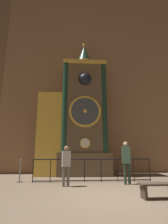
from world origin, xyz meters
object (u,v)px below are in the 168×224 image
(clock_tower, at_px, (77,118))
(visitor_bench, at_px, (158,188))
(stanchion_post, at_px, (20,175))
(visitor_far, at_px, (126,158))
(visitor_near, at_px, (66,162))

(clock_tower, height_order, visitor_bench, clock_tower)
(stanchion_post, distance_m, visitor_bench, 5.97)
(visitor_far, relative_size, visitor_bench, 1.60)
(stanchion_post, relative_size, visitor_bench, 0.90)
(visitor_near, relative_size, visitor_bench, 1.42)
(stanchion_post, height_order, visitor_bench, stanchion_post)
(clock_tower, bearing_deg, visitor_far, -55.94)
(clock_tower, xyz_separation_m, visitor_far, (2.08, -3.08, -2.35))
(visitor_far, xyz_separation_m, visitor_bench, (0.18, -2.33, -0.78))
(visitor_bench, bearing_deg, visitor_near, 143.37)
(visitor_far, height_order, stanchion_post, visitor_far)
(visitor_near, xyz_separation_m, stanchion_post, (-2.15, 1.22, -0.64))
(visitor_near, height_order, visitor_far, visitor_far)
(visitor_near, xyz_separation_m, visitor_far, (2.63, 0.24, 0.12))
(visitor_bench, bearing_deg, stanchion_post, 146.28)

